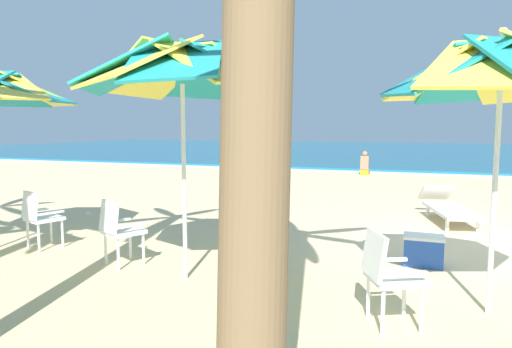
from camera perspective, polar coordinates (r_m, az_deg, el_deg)
ground_plane at (r=7.55m, az=27.47°, el=-8.41°), size 80.00×80.00×0.00m
sea at (r=36.67m, az=22.00°, el=2.80°), size 80.00×36.00×0.10m
surf_foam at (r=18.43m, az=23.38°, el=-0.08°), size 80.00×0.70×0.01m
beach_umbrella_0 at (r=4.71m, az=29.12°, el=11.51°), size 2.15×2.15×2.69m
plastic_chair_0 at (r=4.22m, az=16.64°, el=-12.07°), size 0.61×0.59×0.87m
beach_umbrella_1 at (r=5.20m, az=-9.52°, el=13.10°), size 2.42×2.42×2.83m
plastic_chair_1 at (r=6.01m, az=-17.28°, el=-6.69°), size 0.59×0.61×0.87m
plastic_chair_2 at (r=7.29m, az=-26.16°, el=-4.84°), size 0.56×0.58×0.87m
sun_lounger_1 at (r=9.24m, az=23.56°, el=-3.92°), size 1.11×2.23×0.62m
cooler_box at (r=6.22m, az=20.81°, el=-9.20°), size 0.50×0.34×0.40m
beachgoer_seated at (r=17.48m, az=13.90°, el=0.88°), size 0.30×0.93×0.92m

